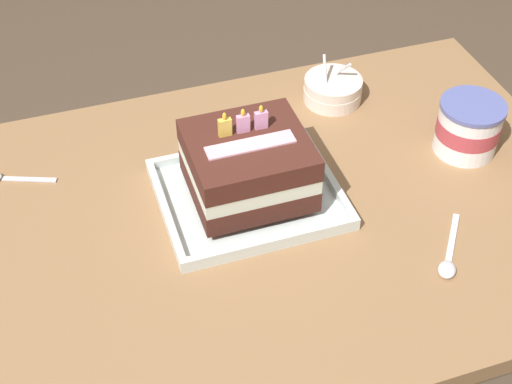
# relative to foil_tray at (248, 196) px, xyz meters

# --- Properties ---
(dining_table) EXTENTS (1.15, 0.76, 0.72)m
(dining_table) POSITION_rel_foil_tray_xyz_m (0.02, -0.04, -0.11)
(dining_table) COLOR olive
(dining_table) RESTS_ON ground_plane
(foil_tray) EXTENTS (0.30, 0.25, 0.02)m
(foil_tray) POSITION_rel_foil_tray_xyz_m (0.00, 0.00, 0.00)
(foil_tray) COLOR silver
(foil_tray) RESTS_ON dining_table
(birthday_cake) EXTENTS (0.19, 0.18, 0.15)m
(birthday_cake) POSITION_rel_foil_tray_xyz_m (0.00, 0.00, 0.07)
(birthday_cake) COLOR #452119
(birthday_cake) RESTS_ON foil_tray
(bowl_stack) EXTENTS (0.11, 0.11, 0.09)m
(bowl_stack) POSITION_rel_foil_tray_xyz_m (0.24, 0.22, 0.02)
(bowl_stack) COLOR silver
(bowl_stack) RESTS_ON dining_table
(ice_cream_tub) EXTENTS (0.12, 0.12, 0.10)m
(ice_cream_tub) POSITION_rel_foil_tray_xyz_m (0.41, 0.00, 0.04)
(ice_cream_tub) COLOR white
(ice_cream_tub) RESTS_ON dining_table
(serving_spoon_near_tray) EXTENTS (0.13, 0.06, 0.01)m
(serving_spoon_near_tray) POSITION_rel_foil_tray_xyz_m (-0.39, 0.18, -0.00)
(serving_spoon_near_tray) COLOR silver
(serving_spoon_near_tray) RESTS_ON dining_table
(serving_spoon_by_bowls) EXTENTS (0.10, 0.13, 0.01)m
(serving_spoon_by_bowls) POSITION_rel_foil_tray_xyz_m (0.25, -0.24, -0.00)
(serving_spoon_by_bowls) COLOR silver
(serving_spoon_by_bowls) RESTS_ON dining_table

